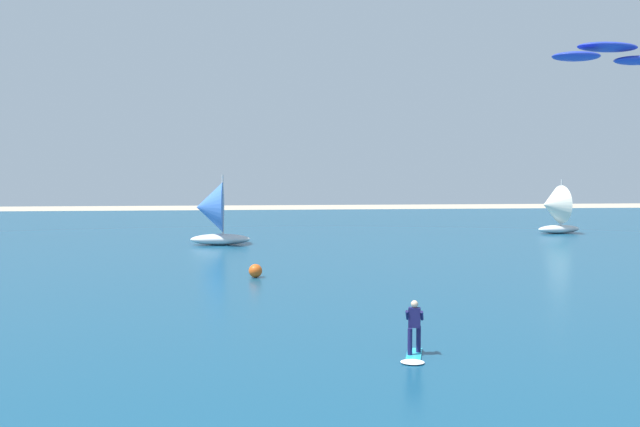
{
  "coord_description": "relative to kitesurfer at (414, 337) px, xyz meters",
  "views": [
    {
      "loc": [
        -1.19,
        -3.52,
        5.73
      ],
      "look_at": [
        1.14,
        19.63,
        4.29
      ],
      "focal_mm": 40.61,
      "sensor_mm": 36.0,
      "label": 1
    }
  ],
  "objects": [
    {
      "name": "ocean",
      "position": [
        -3.75,
        33.36,
        -0.65
      ],
      "size": [
        160.0,
        90.0,
        0.1
      ],
      "primitive_type": "cube",
      "color": "navy",
      "rests_on": "ground"
    },
    {
      "name": "kitesurfer",
      "position": [
        0.0,
        0.0,
        0.0
      ],
      "size": [
        1.09,
        2.03,
        1.67
      ],
      "color": "#26B2CC",
      "rests_on": "ocean"
    },
    {
      "name": "kite",
      "position": [
        8.28,
        4.73,
        9.25
      ],
      "size": [
        4.84,
        2.57,
        0.7
      ],
      "color": "#1E33B2"
    },
    {
      "name": "sailboat_anchored_offshore",
      "position": [
        -7.57,
        32.72,
        1.78
      ],
      "size": [
        4.42,
        3.73,
        5.21
      ],
      "color": "silver",
      "rests_on": "ocean"
    },
    {
      "name": "sailboat_leading",
      "position": [
        21.53,
        39.3,
        1.55
      ],
      "size": [
        4.12,
        3.56,
        4.7
      ],
      "color": "silver",
      "rests_on": "ocean"
    },
    {
      "name": "marker_buoy",
      "position": [
        -4.54,
        16.34,
        -0.25
      ],
      "size": [
        0.7,
        0.7,
        0.7
      ],
      "primitive_type": "sphere",
      "color": "#E55919",
      "rests_on": "ocean"
    }
  ]
}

